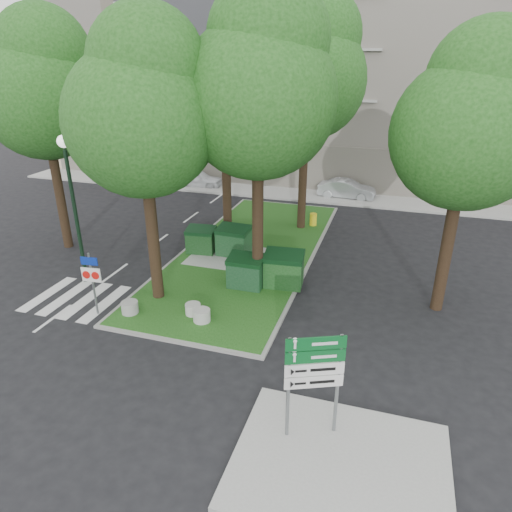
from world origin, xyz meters
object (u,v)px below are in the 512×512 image
at_px(bollard_mid, 193,309).
at_px(car_silver, 347,189).
at_px(dumpster_a, 201,240).
at_px(bollard_left, 130,307).
at_px(bollard_right, 202,315).
at_px(traffic_sign_pole, 92,276).
at_px(street_lamp, 72,193).
at_px(tree_median_far, 310,68).
at_px(directional_sign, 314,371).
at_px(dumpster_b, 234,241).
at_px(dumpster_d, 284,269).
at_px(tree_street_right, 473,119).
at_px(tree_street_left, 43,86).
at_px(tree_median_near_left, 143,106).
at_px(dumpster_c, 246,271).
at_px(tree_median_near_right, 261,83).
at_px(car_white, 198,179).
at_px(tree_median_mid, 227,100).
at_px(litter_bin, 313,219).

distance_m(bollard_mid, car_silver, 17.52).
distance_m(dumpster_a, bollard_left, 6.09).
relative_size(bollard_right, bollard_mid, 1.09).
bearing_deg(traffic_sign_pole, street_lamp, 127.61).
xyz_separation_m(tree_median_far, directional_sign, (3.36, -14.82, -6.29)).
distance_m(dumpster_b, dumpster_d, 3.88).
relative_size(tree_median_far, tree_street_right, 1.18).
distance_m(bollard_right, directional_sign, 6.48).
height_order(tree_median_far, tree_street_left, tree_median_far).
bearing_deg(tree_median_near_left, dumpster_c, 31.48).
xyz_separation_m(dumpster_d, street_lamp, (-8.25, -1.89, 3.02)).
bearing_deg(tree_median_near_right, directional_sign, -64.07).
bearing_deg(dumpster_c, tree_median_far, 83.55).
xyz_separation_m(dumpster_d, bollard_mid, (-2.61, -3.25, -0.51)).
bearing_deg(tree_median_near_right, car_white, 122.85).
bearing_deg(dumpster_b, tree_median_mid, 119.16).
xyz_separation_m(bollard_right, litter_bin, (1.90, 11.18, 0.12)).
xyz_separation_m(dumpster_c, car_silver, (2.30, 14.45, -0.15)).
bearing_deg(dumpster_d, tree_median_far, 90.33).
xyz_separation_m(street_lamp, car_silver, (9.10, 15.81, -3.23)).
height_order(bollard_mid, car_white, car_white).
distance_m(tree_median_near_left, street_lamp, 5.19).
bearing_deg(bollard_mid, bollard_left, -164.82).
bearing_deg(litter_bin, bollard_mid, -102.47).
distance_m(tree_median_mid, tree_street_right, 10.77).
xyz_separation_m(tree_median_near_left, bollard_right, (2.30, -1.25, -6.97)).
bearing_deg(tree_street_left, dumpster_c, -9.64).
distance_m(tree_median_near_right, tree_street_left, 10.61).
height_order(dumpster_b, car_white, dumpster_b).
bearing_deg(dumpster_c, car_white, 119.98).
height_order(street_lamp, traffic_sign_pole, street_lamp).
bearing_deg(bollard_right, bollard_left, -174.42).
relative_size(traffic_sign_pole, car_white, 0.69).
height_order(tree_street_left, dumpster_c, tree_street_left).
height_order(tree_median_mid, traffic_sign_pole, tree_median_mid).
height_order(tree_street_right, traffic_sign_pole, tree_street_right).
height_order(tree_street_left, litter_bin, tree_street_left).
relative_size(bollard_left, car_white, 0.17).
distance_m(tree_street_right, bollard_left, 13.44).
relative_size(litter_bin, traffic_sign_pole, 0.28).
height_order(tree_median_near_right, dumpster_b, tree_median_near_right).
height_order(dumpster_b, bollard_right, dumpster_b).
distance_m(dumpster_c, bollard_left, 4.79).
relative_size(tree_median_mid, bollard_left, 16.11).
height_order(traffic_sign_pole, car_white, traffic_sign_pole).
xyz_separation_m(tree_median_near_right, bollard_left, (-3.97, -3.52, -7.64)).
xyz_separation_m(tree_median_far, dumpster_d, (0.71, -7.16, -7.49)).
bearing_deg(dumpster_a, tree_median_near_right, -40.36).
relative_size(bollard_mid, car_silver, 0.15).
distance_m(bollard_left, car_silver, 18.69).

